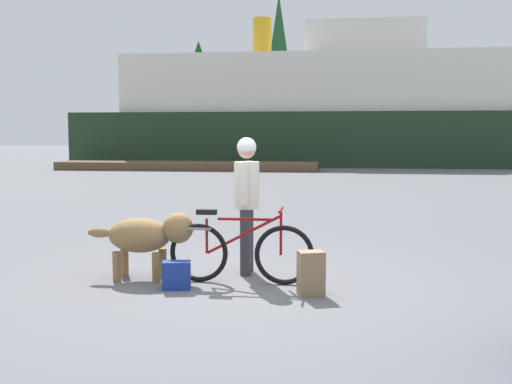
% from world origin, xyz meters
% --- Properties ---
extents(ground_plane, '(160.00, 160.00, 0.00)m').
position_xyz_m(ground_plane, '(0.00, 0.00, 0.00)').
color(ground_plane, slate).
extents(bicycle, '(1.75, 0.44, 0.91)m').
position_xyz_m(bicycle, '(-0.07, 0.09, 0.39)').
color(bicycle, black).
rests_on(bicycle, ground_plane).
extents(person_cyclist, '(0.32, 0.53, 1.74)m').
position_xyz_m(person_cyclist, '(-0.07, 0.61, 1.06)').
color(person_cyclist, '#333338').
rests_on(person_cyclist, ground_plane).
extents(dog, '(1.35, 0.50, 0.83)m').
position_xyz_m(dog, '(-1.24, 0.15, 0.55)').
color(dog, olive).
rests_on(dog, ground_plane).
extents(backpack, '(0.33, 0.28, 0.50)m').
position_xyz_m(backpack, '(0.80, -0.35, 0.25)').
color(backpack, '#8C7251').
rests_on(backpack, ground_plane).
extents(handbag_pannier, '(0.35, 0.24, 0.33)m').
position_xyz_m(handbag_pannier, '(-0.75, -0.29, 0.16)').
color(handbag_pannier, navy).
rests_on(handbag_pannier, ground_plane).
extents(dock_pier, '(12.80, 2.42, 0.40)m').
position_xyz_m(dock_pier, '(-6.30, 22.23, 0.20)').
color(dock_pier, brown).
rests_on(dock_pier, ground_plane).
extents(ferry_boat, '(26.75, 8.82, 8.53)m').
position_xyz_m(ferry_boat, '(-0.16, 29.25, 2.98)').
color(ferry_boat, '#1E331E').
rests_on(ferry_boat, ground_plane).
extents(sailboat_moored, '(8.01, 2.24, 7.31)m').
position_xyz_m(sailboat_moored, '(9.10, 33.08, 0.48)').
color(sailboat_moored, navy).
rests_on(sailboat_moored, ground_plane).
extents(pine_tree_far_left, '(4.28, 4.28, 9.43)m').
position_xyz_m(pine_tree_far_left, '(-10.59, 43.25, 6.32)').
color(pine_tree_far_left, '#4C331E').
rests_on(pine_tree_far_left, ground_plane).
extents(pine_tree_center, '(2.95, 2.95, 13.25)m').
position_xyz_m(pine_tree_center, '(-3.99, 44.04, 8.24)').
color(pine_tree_center, '#4C331E').
rests_on(pine_tree_center, ground_plane).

